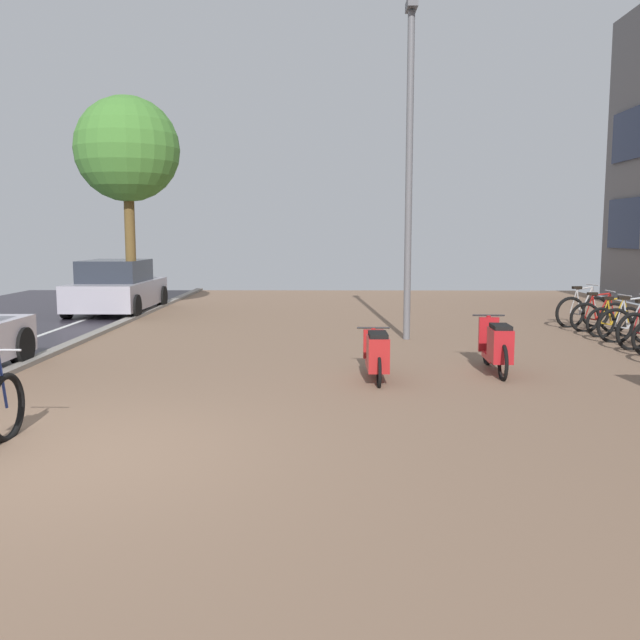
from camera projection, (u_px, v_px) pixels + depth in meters
ground at (212, 458)px, 6.71m from camera, size 21.00×40.00×0.13m
bicycle_rack_05 at (632, 325)px, 13.71m from camera, size 1.38×0.48×1.00m
bicycle_rack_06 at (614, 321)px, 14.48m from camera, size 1.28×0.48×0.92m
bicycle_rack_07 at (599, 317)px, 15.26m from camera, size 1.34×0.48×0.95m
bicycle_rack_08 at (583, 312)px, 16.02m from camera, size 1.40×0.47×1.03m
scooter_near at (497, 346)px, 10.63m from camera, size 0.52×1.82×0.87m
scooter_mid at (377, 354)px, 10.14m from camera, size 0.52×1.77×0.77m
parked_car_far at (117, 288)px, 18.98m from camera, size 1.96×3.94×1.45m
lamp_post at (409, 158)px, 13.75m from camera, size 0.20×0.52×6.66m
street_tree at (127, 150)px, 17.76m from camera, size 2.69×2.69×5.67m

